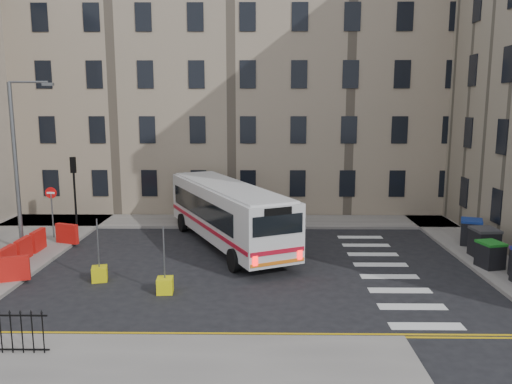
{
  "coord_description": "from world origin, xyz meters",
  "views": [
    {
      "loc": [
        -1.35,
        -21.26,
        7.02
      ],
      "look_at": [
        -1.64,
        2.27,
        3.0
      ],
      "focal_mm": 35.0,
      "sensor_mm": 36.0,
      "label": 1
    }
  ],
  "objects_px": {
    "streetlamp": "(16,165)",
    "bollard_yellow": "(165,285)",
    "bollard_chevron": "(100,274)",
    "wheelie_bin_d": "(484,242)",
    "bus": "(227,211)",
    "wheelie_bin_e": "(471,232)",
    "wheelie_bin_c": "(490,254)"
  },
  "relations": [
    {
      "from": "streetlamp",
      "to": "bollard_yellow",
      "type": "xyz_separation_m",
      "value": [
        7.95,
        -5.16,
        -4.04
      ]
    },
    {
      "from": "streetlamp",
      "to": "bollard_chevron",
      "type": "bearing_deg",
      "value": -37.55
    },
    {
      "from": "streetlamp",
      "to": "wheelie_bin_d",
      "type": "xyz_separation_m",
      "value": [
        21.94,
        -0.8,
        -3.5
      ]
    },
    {
      "from": "wheelie_bin_d",
      "to": "bollard_chevron",
      "type": "xyz_separation_m",
      "value": [
        -16.92,
        -3.06,
        -0.53
      ]
    },
    {
      "from": "bus",
      "to": "wheelie_bin_e",
      "type": "relative_size",
      "value": 7.8
    },
    {
      "from": "wheelie_bin_c",
      "to": "bus",
      "type": "bearing_deg",
      "value": 148.07
    },
    {
      "from": "bus",
      "to": "bollard_chevron",
      "type": "distance_m",
      "value": 7.41
    },
    {
      "from": "bus",
      "to": "wheelie_bin_e",
      "type": "distance_m",
      "value": 12.38
    },
    {
      "from": "bollard_yellow",
      "to": "wheelie_bin_e",
      "type": "bearing_deg",
      "value": 24.56
    },
    {
      "from": "streetlamp",
      "to": "bollard_yellow",
      "type": "relative_size",
      "value": 13.57
    },
    {
      "from": "streetlamp",
      "to": "wheelie_bin_e",
      "type": "xyz_separation_m",
      "value": [
        22.23,
        1.36,
        -3.54
      ]
    },
    {
      "from": "bollard_yellow",
      "to": "wheelie_bin_c",
      "type": "bearing_deg",
      "value": 11.7
    },
    {
      "from": "bus",
      "to": "bollard_chevron",
      "type": "relative_size",
      "value": 18.83
    },
    {
      "from": "bus",
      "to": "bollard_yellow",
      "type": "height_order",
      "value": "bus"
    },
    {
      "from": "bus",
      "to": "bollard_chevron",
      "type": "xyz_separation_m",
      "value": [
        -4.87,
        -5.38,
        -1.48
      ]
    },
    {
      "from": "wheelie_bin_c",
      "to": "bollard_chevron",
      "type": "relative_size",
      "value": 2.03
    },
    {
      "from": "wheelie_bin_d",
      "to": "wheelie_bin_c",
      "type": "bearing_deg",
      "value": -109.02
    },
    {
      "from": "wheelie_bin_c",
      "to": "wheelie_bin_e",
      "type": "height_order",
      "value": "wheelie_bin_e"
    },
    {
      "from": "wheelie_bin_d",
      "to": "bollard_chevron",
      "type": "relative_size",
      "value": 2.26
    },
    {
      "from": "streetlamp",
      "to": "bus",
      "type": "height_order",
      "value": "streetlamp"
    },
    {
      "from": "streetlamp",
      "to": "bollard_chevron",
      "type": "distance_m",
      "value": 7.51
    },
    {
      "from": "wheelie_bin_e",
      "to": "bollard_chevron",
      "type": "xyz_separation_m",
      "value": [
        -17.21,
        -5.22,
        -0.5
      ]
    },
    {
      "from": "wheelie_bin_d",
      "to": "bollard_chevron",
      "type": "bearing_deg",
      "value": -173.96
    },
    {
      "from": "wheelie_bin_c",
      "to": "bollard_yellow",
      "type": "bearing_deg",
      "value": 178.17
    },
    {
      "from": "wheelie_bin_d",
      "to": "bollard_yellow",
      "type": "distance_m",
      "value": 14.67
    },
    {
      "from": "wheelie_bin_c",
      "to": "bollard_yellow",
      "type": "xyz_separation_m",
      "value": [
        -13.58,
        -2.81,
        -0.43
      ]
    },
    {
      "from": "bus",
      "to": "wheelie_bin_d",
      "type": "distance_m",
      "value": 12.31
    },
    {
      "from": "wheelie_bin_e",
      "to": "bollard_chevron",
      "type": "height_order",
      "value": "wheelie_bin_e"
    },
    {
      "from": "wheelie_bin_d",
      "to": "bollard_yellow",
      "type": "xyz_separation_m",
      "value": [
        -13.99,
        -4.36,
        -0.53
      ]
    },
    {
      "from": "wheelie_bin_e",
      "to": "streetlamp",
      "type": "bearing_deg",
      "value": -155.09
    },
    {
      "from": "wheelie_bin_c",
      "to": "bollard_yellow",
      "type": "height_order",
      "value": "wheelie_bin_c"
    },
    {
      "from": "bus",
      "to": "wheelie_bin_d",
      "type": "relative_size",
      "value": 8.34
    }
  ]
}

